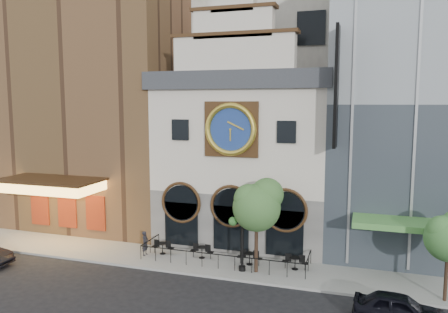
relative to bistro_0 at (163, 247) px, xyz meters
name	(u,v)px	position (x,y,z in m)	size (l,w,h in m)	color
ground	(212,278)	(4.41, -2.56, -0.61)	(120.00, 120.00, 0.00)	black
sidewalk	(225,263)	(4.41, -0.06, -0.54)	(44.00, 5.00, 0.15)	gray
clock_building	(247,151)	(4.41, 5.26, 6.07)	(12.60, 8.78, 18.65)	#605E5B
theater_building	(107,75)	(-8.59, 7.40, 11.99)	(14.00, 15.60, 25.00)	brown
retail_building	(439,104)	(17.40, 7.43, 9.53)	(14.00, 14.40, 20.00)	gray
office_tower	(280,1)	(4.41, 17.44, 19.39)	(20.00, 16.00, 40.00)	silver
cafe_railing	(225,255)	(4.41, -0.06, -0.01)	(10.60, 2.60, 0.90)	black
bistro_0	(163,247)	(0.00, 0.00, 0.00)	(1.58, 0.68, 0.90)	black
bistro_1	(202,251)	(2.80, 0.07, 0.00)	(1.58, 0.68, 0.90)	black
bistro_2	(250,257)	(6.06, -0.10, 0.00)	(1.58, 0.68, 0.90)	black
bistro_3	(295,262)	(8.90, -0.01, 0.00)	(1.58, 0.68, 0.90)	black
car_right	(400,309)	(14.51, -4.83, 0.10)	(1.69, 4.20, 1.43)	black
pedestrian	(145,243)	(-0.99, -0.57, 0.35)	(0.60, 0.39, 1.64)	black
lamppost	(242,219)	(5.88, -1.20, 2.76)	(1.57, 0.99, 5.21)	black
tree_left	(258,204)	(6.78, -1.07, 3.72)	(2.96, 2.85, 5.70)	#382619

